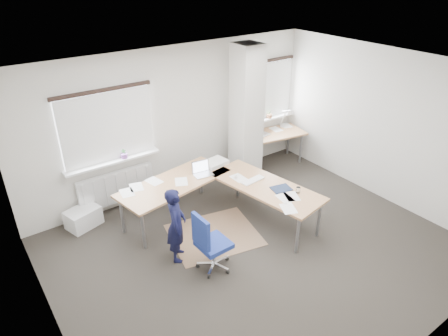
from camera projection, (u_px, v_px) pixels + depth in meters
ground at (257, 250)px, 6.37m from camera, size 6.00×6.00×0.00m
room_shell at (251, 137)px, 5.98m from camera, size 6.04×5.04×2.82m
floor_mat at (214, 235)px, 6.71m from camera, size 1.63×1.47×0.01m
white_crate at (83, 218)px, 6.87m from camera, size 0.63×0.52×0.33m
desk_main at (221, 185)px, 6.83m from camera, size 2.82×2.63×0.96m
desk_side at (273, 135)px, 8.75m from camera, size 1.50×0.93×1.22m
task_chair at (212, 254)px, 5.86m from camera, size 0.54×0.54×1.00m
person at (176, 225)px, 5.94m from camera, size 0.49×0.53×1.22m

